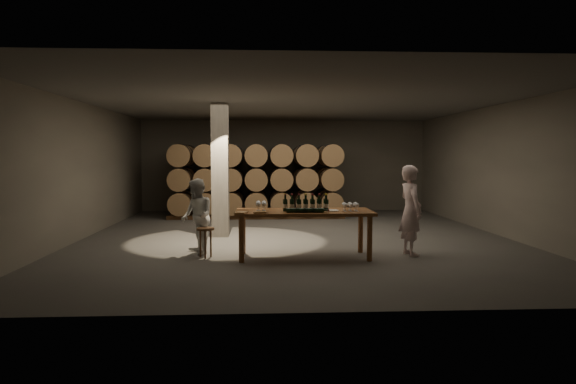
{
  "coord_description": "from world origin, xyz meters",
  "views": [
    {
      "loc": [
        -0.82,
        -12.21,
        1.94
      ],
      "look_at": [
        -0.19,
        -0.26,
        1.1
      ],
      "focal_mm": 32.0,
      "sensor_mm": 36.0,
      "label": 1
    }
  ],
  "objects": [
    {
      "name": "barrel_stack_back",
      "position": [
        -0.96,
        5.2,
        1.2
      ],
      "size": [
        5.48,
        0.95,
        2.31
      ],
      "color": "brown",
      "rests_on": "ground"
    },
    {
      "name": "notebook_near",
      "position": [
        -0.85,
        -2.88,
        0.92
      ],
      "size": [
        0.25,
        0.21,
        0.03
      ],
      "primitive_type": "cube",
      "rotation": [
        0.0,
        0.0,
        0.11
      ],
      "color": "olive",
      "rests_on": "tasting_table"
    },
    {
      "name": "plate",
      "position": [
        0.51,
        -2.59,
        0.91
      ],
      "size": [
        0.31,
        0.31,
        0.02
      ],
      "primitive_type": "cylinder",
      "color": "white",
      "rests_on": "tasting_table"
    },
    {
      "name": "glass_cluster_left",
      "position": [
        -0.82,
        -2.56,
        1.04
      ],
      "size": [
        0.2,
        0.42,
        0.19
      ],
      "color": "silver",
      "rests_on": "tasting_table"
    },
    {
      "name": "person_woman",
      "position": [
        -2.09,
        -2.06,
        0.75
      ],
      "size": [
        0.82,
        0.9,
        1.5
      ],
      "primitive_type": "imported",
      "rotation": [
        0.0,
        0.0,
        -1.14
      ],
      "color": "silver",
      "rests_on": "ground"
    },
    {
      "name": "tasting_table",
      "position": [
        0.0,
        -2.5,
        0.8
      ],
      "size": [
        2.6,
        1.1,
        0.9
      ],
      "color": "brown",
      "rests_on": "ground"
    },
    {
      "name": "bottle_cluster",
      "position": [
        0.03,
        -2.53,
        1.02
      ],
      "size": [
        0.86,
        0.23,
        0.33
      ],
      "color": "black",
      "rests_on": "tasting_table"
    },
    {
      "name": "pen",
      "position": [
        -0.75,
        -2.9,
        0.91
      ],
      "size": [
        0.13,
        0.01,
        0.01
      ],
      "primitive_type": "cylinder",
      "rotation": [
        0.0,
        1.57,
        0.01
      ],
      "color": "black",
      "rests_on": "tasting_table"
    },
    {
      "name": "stool",
      "position": [
        -1.89,
        -2.43,
        0.47
      ],
      "size": [
        0.34,
        0.34,
        0.57
      ],
      "rotation": [
        0.0,
        0.0,
        0.06
      ],
      "color": "brown",
      "rests_on": "ground"
    },
    {
      "name": "lying_bottles",
      "position": [
        0.0,
        -2.86,
        0.94
      ],
      "size": [
        0.79,
        0.09,
        0.09
      ],
      "color": "black",
      "rests_on": "tasting_table"
    },
    {
      "name": "room",
      "position": [
        -1.8,
        0.2,
        1.6
      ],
      "size": [
        12.0,
        12.0,
        12.0
      ],
      "color": "#524F4D",
      "rests_on": "ground"
    },
    {
      "name": "person_man",
      "position": [
        2.1,
        -2.41,
        0.88
      ],
      "size": [
        0.53,
        0.71,
        1.77
      ],
      "primitive_type": "imported",
      "rotation": [
        0.0,
        0.0,
        1.75
      ],
      "color": "silver",
      "rests_on": "ground"
    },
    {
      "name": "glass_cluster_right",
      "position": [
        0.88,
        -2.58,
        1.01
      ],
      "size": [
        0.3,
        0.3,
        0.16
      ],
      "color": "silver",
      "rests_on": "tasting_table"
    },
    {
      "name": "barrel_stack_front",
      "position": [
        -0.96,
        3.8,
        1.2
      ],
      "size": [
        5.48,
        0.95,
        2.31
      ],
      "color": "brown",
      "rests_on": "ground"
    },
    {
      "name": "notebook_corner",
      "position": [
        -1.18,
        -2.88,
        0.91
      ],
      "size": [
        0.26,
        0.29,
        0.02
      ],
      "primitive_type": "cube",
      "rotation": [
        0.0,
        0.0,
        -0.31
      ],
      "color": "olive",
      "rests_on": "tasting_table"
    }
  ]
}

